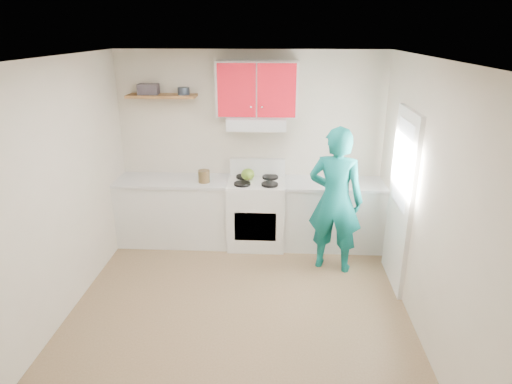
# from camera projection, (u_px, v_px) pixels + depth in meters

# --- Properties ---
(floor) EXTENTS (3.80, 3.80, 0.00)m
(floor) POSITION_uv_depth(u_px,v_px,m) (239.00, 309.00, 4.77)
(floor) COLOR brown
(floor) RESTS_ON ground
(ceiling) EXTENTS (3.60, 3.80, 0.04)m
(ceiling) POSITION_uv_depth(u_px,v_px,m) (235.00, 58.00, 3.86)
(ceiling) COLOR white
(ceiling) RESTS_ON floor
(back_wall) EXTENTS (3.60, 0.04, 2.60)m
(back_wall) POSITION_uv_depth(u_px,v_px,m) (251.00, 148.00, 6.09)
(back_wall) COLOR beige
(back_wall) RESTS_ON floor
(front_wall) EXTENTS (3.60, 0.04, 2.60)m
(front_wall) POSITION_uv_depth(u_px,v_px,m) (206.00, 315.00, 2.54)
(front_wall) COLOR beige
(front_wall) RESTS_ON floor
(left_wall) EXTENTS (0.04, 3.80, 2.60)m
(left_wall) POSITION_uv_depth(u_px,v_px,m) (58.00, 193.00, 4.41)
(left_wall) COLOR beige
(left_wall) RESTS_ON floor
(right_wall) EXTENTS (0.04, 3.80, 2.60)m
(right_wall) POSITION_uv_depth(u_px,v_px,m) (425.00, 201.00, 4.22)
(right_wall) COLOR beige
(right_wall) RESTS_ON floor
(door) EXTENTS (0.05, 0.85, 2.05)m
(door) POSITION_uv_depth(u_px,v_px,m) (401.00, 201.00, 4.97)
(door) COLOR white
(door) RESTS_ON floor
(door_glass) EXTENTS (0.01, 0.55, 0.95)m
(door_glass) POSITION_uv_depth(u_px,v_px,m) (402.00, 164.00, 4.83)
(door_glass) COLOR white
(door_glass) RESTS_ON door
(counter_left) EXTENTS (1.52, 0.60, 0.90)m
(counter_left) POSITION_uv_depth(u_px,v_px,m) (175.00, 211.00, 6.16)
(counter_left) COLOR silver
(counter_left) RESTS_ON floor
(counter_right) EXTENTS (1.32, 0.60, 0.90)m
(counter_right) POSITION_uv_depth(u_px,v_px,m) (332.00, 215.00, 6.05)
(counter_right) COLOR silver
(counter_right) RESTS_ON floor
(stove) EXTENTS (0.76, 0.65, 0.92)m
(stove) POSITION_uv_depth(u_px,v_px,m) (257.00, 213.00, 6.08)
(stove) COLOR white
(stove) RESTS_ON floor
(range_hood) EXTENTS (0.76, 0.44, 0.15)m
(range_hood) POSITION_uv_depth(u_px,v_px,m) (257.00, 123.00, 5.75)
(range_hood) COLOR silver
(range_hood) RESTS_ON back_wall
(upper_cabinets) EXTENTS (1.02, 0.33, 0.70)m
(upper_cabinets) POSITION_uv_depth(u_px,v_px,m) (257.00, 89.00, 5.65)
(upper_cabinets) COLOR red
(upper_cabinets) RESTS_ON back_wall
(shelf) EXTENTS (0.90, 0.30, 0.04)m
(shelf) POSITION_uv_depth(u_px,v_px,m) (162.00, 96.00, 5.76)
(shelf) COLOR brown
(shelf) RESTS_ON back_wall
(books) EXTENTS (0.27, 0.20, 0.13)m
(books) POSITION_uv_depth(u_px,v_px,m) (148.00, 89.00, 5.75)
(books) COLOR #423B43
(books) RESTS_ON shelf
(tin) EXTENTS (0.20, 0.20, 0.09)m
(tin) POSITION_uv_depth(u_px,v_px,m) (184.00, 91.00, 5.72)
(tin) COLOR #333D4C
(tin) RESTS_ON shelf
(kettle) EXTENTS (0.24, 0.24, 0.16)m
(kettle) POSITION_uv_depth(u_px,v_px,m) (248.00, 174.00, 5.96)
(kettle) COLOR olive
(kettle) RESTS_ON stove
(crock) EXTENTS (0.20, 0.20, 0.19)m
(crock) POSITION_uv_depth(u_px,v_px,m) (204.00, 177.00, 5.86)
(crock) COLOR #4E3C22
(crock) RESTS_ON counter_left
(cutting_board) EXTENTS (0.33, 0.25, 0.02)m
(cutting_board) POSITION_uv_depth(u_px,v_px,m) (315.00, 183.00, 5.88)
(cutting_board) COLOR olive
(cutting_board) RESTS_ON counter_right
(silicone_mat) EXTENTS (0.38, 0.35, 0.01)m
(silicone_mat) POSITION_uv_depth(u_px,v_px,m) (373.00, 186.00, 5.79)
(silicone_mat) COLOR red
(silicone_mat) RESTS_ON counter_right
(person) EXTENTS (0.76, 0.60, 1.81)m
(person) POSITION_uv_depth(u_px,v_px,m) (335.00, 200.00, 5.31)
(person) COLOR #0C6E6B
(person) RESTS_ON floor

